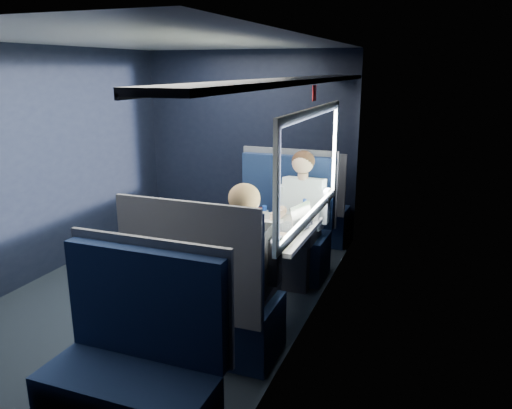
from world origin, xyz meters
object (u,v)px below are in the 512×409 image
at_px(man, 300,212).
at_px(seat_bay_near, 280,232).
at_px(woman, 247,261).
at_px(bottle_small, 304,211).
at_px(table, 270,238).
at_px(seat_row_front, 305,210).
at_px(seat_bay_far, 207,304).
at_px(cup, 316,216).
at_px(seat_row_back, 134,375).
at_px(laptop, 294,223).

bearing_deg(man, seat_bay_near, 146.86).
bearing_deg(woman, seat_bay_near, 99.44).
relative_size(woman, bottle_small, 6.59).
distance_m(table, seat_row_front, 1.82).
distance_m(man, woman, 1.41).
height_order(seat_bay_far, woman, woman).
bearing_deg(seat_bay_near, woman, -80.56).
distance_m(seat_row_front, cup, 1.52).
relative_size(seat_row_back, woman, 0.88).
bearing_deg(seat_row_back, seat_bay_near, 90.26).
height_order(laptop, bottle_small, laptop).
bearing_deg(seat_row_back, seat_bay_far, 90.00).
bearing_deg(laptop, woman, -99.65).
bearing_deg(bottle_small, table, -118.31).
relative_size(seat_bay_far, laptop, 3.45).
bearing_deg(seat_row_back, bottle_small, 80.05).
height_order(seat_bay_near, laptop, seat_bay_near).
distance_m(table, seat_row_back, 1.82).
xyz_separation_m(bottle_small, cup, (0.10, 0.04, -0.05)).
bearing_deg(seat_row_back, seat_row_front, 90.00).
height_order(seat_bay_near, bottle_small, seat_bay_near).
xyz_separation_m(seat_bay_near, seat_row_back, (0.01, -2.67, -0.01)).
distance_m(bottle_small, cup, 0.12).
height_order(woman, cup, woman).
distance_m(seat_row_back, woman, 1.16).
relative_size(seat_bay_near, seat_row_back, 1.09).
distance_m(man, cup, 0.38).
height_order(seat_row_front, man, man).
xyz_separation_m(table, laptop, (0.20, 0.05, 0.14)).
xyz_separation_m(seat_row_front, bottle_small, (0.38, -1.43, 0.42)).
xyz_separation_m(woman, laptop, (0.13, 0.76, 0.08)).
height_order(bottle_small, cup, bottle_small).
bearing_deg(seat_row_front, bottle_small, -75.16).
xyz_separation_m(man, laptop, (0.13, -0.64, 0.09)).
relative_size(seat_bay_far, woman, 0.95).
bearing_deg(table, seat_bay_near, 102.61).
bearing_deg(table, bottle_small, 61.69).
relative_size(man, cup, 15.70).
bearing_deg(cup, bottle_small, -160.26).
distance_m(table, laptop, 0.25).
bearing_deg(bottle_small, seat_row_back, -99.95).
bearing_deg(seat_bay_far, bottle_small, 73.00).
relative_size(seat_bay_near, bottle_small, 6.28).
height_order(seat_row_back, woman, woman).
relative_size(seat_bay_near, laptop, 3.45).
relative_size(seat_row_front, laptop, 3.17).
distance_m(seat_bay_near, cup, 0.77).
bearing_deg(table, laptop, 15.38).
height_order(seat_bay_near, man, man).
height_order(seat_row_front, bottle_small, seat_row_front).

